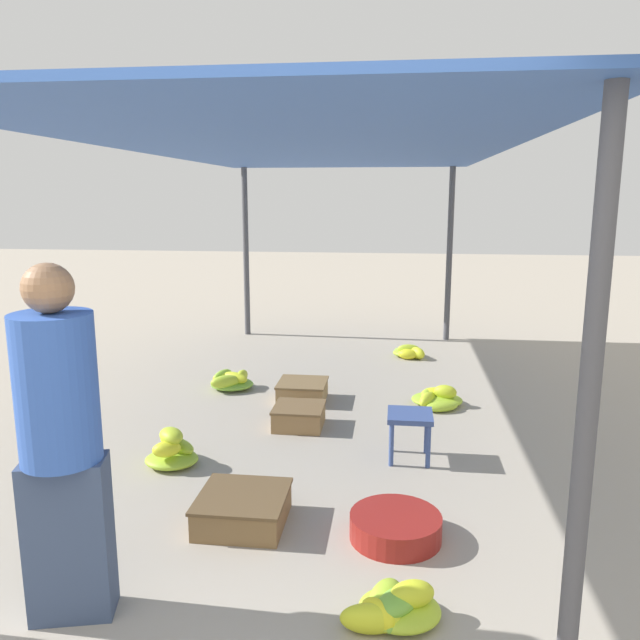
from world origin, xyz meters
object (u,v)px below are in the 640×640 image
Objects in this scene: banana_pile_left_0 at (172,450)px; vendor_foreground at (61,441)px; banana_pile_right_1 at (409,352)px; crate_far at (243,509)px; basin_black at (395,527)px; crate_near at (299,416)px; banana_pile_left_1 at (231,381)px; banana_pile_right_0 at (391,608)px; banana_pile_right_2 at (436,399)px; crate_mid at (302,391)px; stool at (410,422)px.

vendor_foreground is at bearing -85.68° from banana_pile_left_0.
banana_pile_right_1 is (1.82, 3.43, -0.05)m from banana_pile_left_0.
banana_pile_right_1 is at bearing 75.49° from crate_far.
crate_near reaches higher than basin_black.
banana_pile_right_0 is at bearing -63.66° from banana_pile_left_1.
crate_far is (0.61, 0.92, -0.79)m from vendor_foreground.
banana_pile_right_2 reaches higher than basin_black.
crate_far is at bearing 176.48° from basin_black.
vendor_foreground is 3.16× the size of crate_far.
banana_pile_right_0 reaches higher than banana_pile_right_1.
crate_mid is (0.62, 3.30, -0.79)m from vendor_foreground.
crate_mid is at bearing -120.51° from banana_pile_right_1.
banana_pile_left_0 is 2.28m from banana_pile_right_0.
vendor_foreground is 4.58× the size of stool.
crate_mid is 2.38m from crate_far.
basin_black is at bearing -69.23° from crate_mid.
banana_pile_left_1 is 0.87× the size of banana_pile_right_2.
banana_pile_left_1 and crate_far have the same top height.
vendor_foreground is 1.73m from banana_pile_right_0.
banana_pile_left_1 is (-1.73, 2.71, 0.01)m from basin_black.
stool reaches higher than banana_pile_right_2.
vendor_foreground reaches higher than banana_pile_left_0.
basin_black is (1.54, 0.86, -0.81)m from vendor_foreground.
crate_far is (0.73, -0.77, -0.02)m from banana_pile_left_0.
banana_pile_right_2 is at bearing 61.15° from crate_far.
banana_pile_right_2 is (0.40, 3.19, -0.00)m from banana_pile_right_0.
vendor_foreground reaches higher than crate_near.
stool reaches higher than crate_near.
banana_pile_right_2 is (1.93, 3.31, -0.82)m from vendor_foreground.
banana_pile_right_0 is at bearing -74.05° from crate_mid.
crate_mid is (0.75, 1.60, -0.02)m from banana_pile_left_0.
banana_pile_left_0 reaches higher than banana_pile_right_2.
crate_mid is at bearing 105.95° from banana_pile_right_0.
stool is at bearing -102.32° from banana_pile_right_2.
basin_black is (-0.10, -1.15, -0.23)m from stool.
vendor_foreground reaches higher than crate_far.
banana_pile_right_2 reaches higher than banana_pile_left_1.
stool is 0.69× the size of basin_black.
crate_far is at bearing -73.44° from banana_pile_left_1.
banana_pile_left_1 is at bearing 91.66° from banana_pile_left_0.
banana_pile_right_1 is 2.72m from crate_near.
crate_mid reaches higher than crate_near.
banana_pile_right_2 is at bearing 81.12° from basin_black.
banana_pile_right_2 reaches higher than banana_pile_right_1.
stool is at bearing -31.43° from crate_near.
banana_pile_left_0 reaches higher than crate_mid.
banana_pile_right_2 is 1.31m from crate_mid.
basin_black is 2.48m from banana_pile_right_2.
banana_pile_left_1 is at bearing 172.92° from banana_pile_right_2.
crate_near is (-0.83, 2.47, 0.03)m from banana_pile_right_0.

